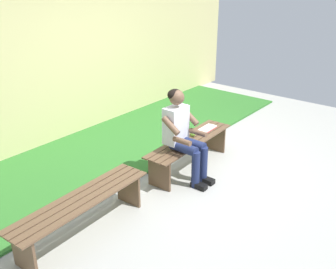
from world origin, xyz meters
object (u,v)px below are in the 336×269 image
(bench_far, at_px, (82,207))
(book_open, at_px, (206,129))
(apple, at_px, (193,134))
(bench_near, at_px, (190,146))
(person_seated, at_px, (183,132))

(bench_far, relative_size, book_open, 4.11)
(apple, height_order, book_open, apple)
(bench_far, bearing_deg, bench_near, -180.00)
(apple, relative_size, book_open, 0.18)
(person_seated, relative_size, book_open, 2.97)
(person_seated, height_order, book_open, person_seated)
(bench_near, height_order, person_seated, person_seated)
(bench_near, distance_m, bench_far, 1.96)
(bench_far, height_order, person_seated, person_seated)
(bench_far, relative_size, apple, 22.56)
(bench_far, height_order, book_open, book_open)
(apple, distance_m, book_open, 0.32)
(bench_near, bearing_deg, person_seated, 17.88)
(bench_near, xyz_separation_m, apple, (-0.12, -0.04, 0.14))
(bench_far, distance_m, apple, 2.08)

